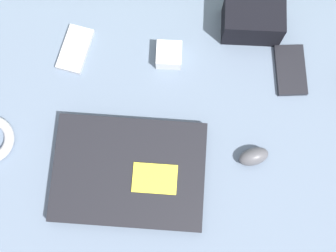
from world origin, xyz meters
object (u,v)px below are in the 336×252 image
object	(u,v)px
phone_silver	(75,49)
charger_brick	(169,55)
computer_mouse	(253,157)
camera_pouch	(253,20)
phone_black	(291,70)
laptop	(129,172)

from	to	relation	value
phone_silver	charger_brick	bearing A→B (deg)	10.37
computer_mouse	camera_pouch	xyz separation A→B (m)	(-0.01, 0.29, 0.02)
phone_black	laptop	bearing A→B (deg)	-149.00
phone_silver	phone_black	bearing A→B (deg)	9.53
laptop	phone_black	world-z (taller)	laptop
laptop	charger_brick	size ratio (longest dim) A/B	5.72
computer_mouse	laptop	bearing A→B (deg)	170.80
laptop	phone_silver	xyz separation A→B (m)	(-0.14, 0.27, -0.01)
laptop	camera_pouch	xyz separation A→B (m)	(0.25, 0.34, 0.03)
laptop	phone_silver	distance (m)	0.30
computer_mouse	phone_black	distance (m)	0.21
phone_silver	phone_black	size ratio (longest dim) A/B	0.97
phone_black	camera_pouch	size ratio (longest dim) A/B	0.93
laptop	computer_mouse	bearing A→B (deg)	11.18
laptop	charger_brick	distance (m)	0.27
camera_pouch	phone_black	bearing A→B (deg)	-47.34
computer_mouse	charger_brick	size ratio (longest dim) A/B	1.30
phone_black	camera_pouch	world-z (taller)	camera_pouch
phone_silver	charger_brick	xyz separation A→B (m)	(0.21, -0.01, 0.01)
laptop	phone_black	xyz separation A→B (m)	(0.34, 0.24, -0.01)
laptop	charger_brick	world-z (taller)	charger_brick
laptop	camera_pouch	size ratio (longest dim) A/B	2.46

